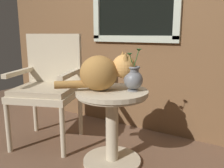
{
  "coord_description": "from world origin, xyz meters",
  "views": [
    {
      "loc": [
        1.11,
        -1.46,
        1.06
      ],
      "look_at": [
        0.13,
        0.07,
        0.67
      ],
      "focal_mm": 38.35,
      "sensor_mm": 36.0,
      "label": 1
    }
  ],
  "objects_px": {
    "pewter_vase_with_ivy": "(133,78)",
    "cat": "(104,72)",
    "wicker_side_table": "(112,115)",
    "wicker_chair": "(49,83)"
  },
  "relations": [
    {
      "from": "wicker_side_table",
      "to": "pewter_vase_with_ivy",
      "type": "relative_size",
      "value": 1.91
    },
    {
      "from": "wicker_chair",
      "to": "pewter_vase_with_ivy",
      "type": "relative_size",
      "value": 3.24
    },
    {
      "from": "wicker_side_table",
      "to": "cat",
      "type": "height_order",
      "value": "cat"
    },
    {
      "from": "pewter_vase_with_ivy",
      "to": "cat",
      "type": "bearing_deg",
      "value": -153.4
    },
    {
      "from": "cat",
      "to": "pewter_vase_with_ivy",
      "type": "relative_size",
      "value": 1.58
    },
    {
      "from": "wicker_chair",
      "to": "cat",
      "type": "bearing_deg",
      "value": -6.93
    },
    {
      "from": "wicker_side_table",
      "to": "cat",
      "type": "bearing_deg",
      "value": -151.1
    },
    {
      "from": "wicker_chair",
      "to": "cat",
      "type": "height_order",
      "value": "wicker_chair"
    },
    {
      "from": "pewter_vase_with_ivy",
      "to": "wicker_side_table",
      "type": "bearing_deg",
      "value": -154.3
    },
    {
      "from": "wicker_side_table",
      "to": "cat",
      "type": "relative_size",
      "value": 1.21
    }
  ]
}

